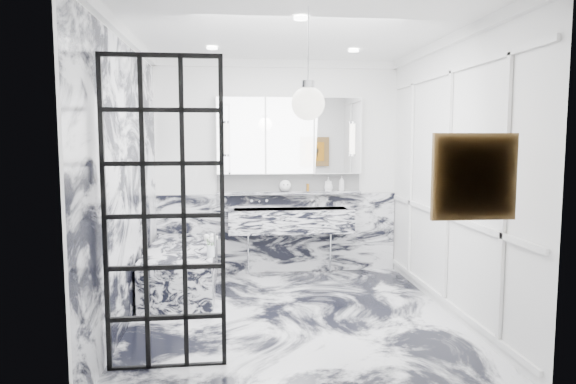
{
  "coord_description": "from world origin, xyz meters",
  "views": [
    {
      "loc": [
        -0.56,
        -4.97,
        1.78
      ],
      "look_at": [
        0.01,
        0.5,
        1.21
      ],
      "focal_mm": 32.0,
      "sensor_mm": 36.0,
      "label": 1
    }
  ],
  "objects": [
    {
      "name": "trough_sink",
      "position": [
        0.15,
        1.55,
        0.73
      ],
      "size": [
        1.6,
        0.45,
        0.3
      ],
      "primitive_type": "cube",
      "color": "silver",
      "rests_on": "wall_back"
    },
    {
      "name": "soap_bottle_b",
      "position": [
        0.67,
        1.71,
        1.18
      ],
      "size": [
        0.1,
        0.1,
        0.19
      ],
      "primitive_type": "imported",
      "rotation": [
        0.0,
        0.0,
        -0.18
      ],
      "color": "#4C4C51",
      "rests_on": "ledge"
    },
    {
      "name": "wall_left",
      "position": [
        -1.6,
        0.0,
        1.4
      ],
      "size": [
        0.0,
        3.6,
        3.6
      ],
      "primitive_type": "plane",
      "rotation": [
        1.57,
        0.0,
        1.57
      ],
      "color": "white",
      "rests_on": "floor"
    },
    {
      "name": "wall_back",
      "position": [
        0.0,
        1.8,
        1.4
      ],
      "size": [
        3.6,
        0.0,
        3.6
      ],
      "primitive_type": "plane",
      "rotation": [
        1.57,
        0.0,
        0.0
      ],
      "color": "white",
      "rests_on": "floor"
    },
    {
      "name": "ceiling",
      "position": [
        0.0,
        0.0,
        2.8
      ],
      "size": [
        3.6,
        3.6,
        0.0
      ],
      "primitive_type": "plane",
      "rotation": [
        3.14,
        0.0,
        0.0
      ],
      "color": "white",
      "rests_on": "wall_back"
    },
    {
      "name": "marble_clad_left",
      "position": [
        -1.59,
        0.0,
        1.34
      ],
      "size": [
        0.02,
        3.56,
        2.68
      ],
      "primitive_type": "cube",
      "color": "silver",
      "rests_on": "floor"
    },
    {
      "name": "soap_bottle_c",
      "position": [
        0.67,
        1.71,
        1.16
      ],
      "size": [
        0.12,
        0.12,
        0.15
      ],
      "primitive_type": "imported",
      "rotation": [
        0.0,
        0.0,
        -0.07
      ],
      "color": "silver",
      "rests_on": "ledge"
    },
    {
      "name": "artwork",
      "position": [
        1.0,
        -1.76,
        1.53
      ],
      "size": [
        0.47,
        0.05,
        0.47
      ],
      "primitive_type": "cube",
      "color": "#B47A12",
      "rests_on": "wall_front"
    },
    {
      "name": "flower_vase",
      "position": [
        -0.82,
        0.36,
        0.61
      ],
      "size": [
        0.08,
        0.08,
        0.12
      ],
      "primitive_type": "cylinder",
      "color": "silver",
      "rests_on": "bathtub"
    },
    {
      "name": "marble_clad_back",
      "position": [
        0.0,
        1.78,
        0.53
      ],
      "size": [
        3.18,
        0.05,
        1.05
      ],
      "primitive_type": "cube",
      "color": "silver",
      "rests_on": "floor"
    },
    {
      "name": "ledge",
      "position": [
        0.15,
        1.72,
        1.07
      ],
      "size": [
        1.9,
        0.14,
        0.04
      ],
      "primitive_type": "cube",
      "color": "silver",
      "rests_on": "wall_back"
    },
    {
      "name": "floor",
      "position": [
        0.0,
        0.0,
        0.0
      ],
      "size": [
        3.6,
        3.6,
        0.0
      ],
      "primitive_type": "plane",
      "color": "silver",
      "rests_on": "ground"
    },
    {
      "name": "face_pot",
      "position": [
        0.09,
        1.71,
        1.17
      ],
      "size": [
        0.16,
        0.16,
        0.16
      ],
      "primitive_type": "sphere",
      "color": "white",
      "rests_on": "ledge"
    },
    {
      "name": "wall_front",
      "position": [
        0.0,
        -1.8,
        1.4
      ],
      "size": [
        3.6,
        0.0,
        3.6
      ],
      "primitive_type": "plane",
      "rotation": [
        -1.57,
        0.0,
        0.0
      ],
      "color": "white",
      "rests_on": "floor"
    },
    {
      "name": "panel_molding",
      "position": [
        1.58,
        0.0,
        1.3
      ],
      "size": [
        0.03,
        3.4,
        2.3
      ],
      "primitive_type": "cube",
      "color": "white",
      "rests_on": "floor"
    },
    {
      "name": "crittall_door",
      "position": [
        -1.1,
        -1.04,
        1.2
      ],
      "size": [
        0.88,
        0.05,
        2.39
      ],
      "primitive_type": null,
      "rotation": [
        0.0,
        0.0,
        0.01
      ],
      "color": "black",
      "rests_on": "floor"
    },
    {
      "name": "bathtub",
      "position": [
        -1.18,
        0.9,
        0.28
      ],
      "size": [
        0.75,
        1.65,
        0.55
      ],
      "primitive_type": "cube",
      "color": "silver",
      "rests_on": "floor"
    },
    {
      "name": "wall_right",
      "position": [
        1.6,
        0.0,
        1.4
      ],
      "size": [
        0.0,
        3.6,
        3.6
      ],
      "primitive_type": "plane",
      "rotation": [
        1.57,
        0.0,
        -1.57
      ],
      "color": "white",
      "rests_on": "floor"
    },
    {
      "name": "sconce_right",
      "position": [
        0.97,
        1.63,
        1.78
      ],
      "size": [
        0.07,
        0.07,
        0.4
      ],
      "primitive_type": "cylinder",
      "color": "white",
      "rests_on": "mirror_cabinet"
    },
    {
      "name": "pendant_light",
      "position": [
        -0.01,
        -1.11,
        2.04
      ],
      "size": [
        0.25,
        0.25,
        0.25
      ],
      "primitive_type": "sphere",
      "color": "white",
      "rests_on": "ceiling"
    },
    {
      "name": "amber_bottle",
      "position": [
        0.39,
        1.71,
        1.14
      ],
      "size": [
        0.04,
        0.04,
        0.1
      ],
      "primitive_type": "cylinder",
      "color": "#8C5919",
      "rests_on": "ledge"
    },
    {
      "name": "sconce_left",
      "position": [
        -0.67,
        1.63,
        1.78
      ],
      "size": [
        0.07,
        0.07,
        0.4
      ],
      "primitive_type": "cylinder",
      "color": "white",
      "rests_on": "mirror_cabinet"
    },
    {
      "name": "soap_bottle_a",
      "position": [
        0.85,
        1.71,
        1.19
      ],
      "size": [
        0.09,
        0.09,
        0.2
      ],
      "primitive_type": "imported",
      "rotation": [
        0.0,
        0.0,
        0.22
      ],
      "color": "#8C5919",
      "rests_on": "ledge"
    },
    {
      "name": "mirror_cabinet",
      "position": [
        0.15,
        1.73,
        1.82
      ],
      "size": [
        1.9,
        0.16,
        1.0
      ],
      "primitive_type": "cube",
      "color": "white",
      "rests_on": "wall_back"
    },
    {
      "name": "subway_tile",
      "position": [
        0.15,
        1.78,
        1.21
      ],
      "size": [
        1.9,
        0.03,
        0.23
      ],
      "primitive_type": "cube",
      "color": "white",
      "rests_on": "wall_back"
    }
  ]
}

